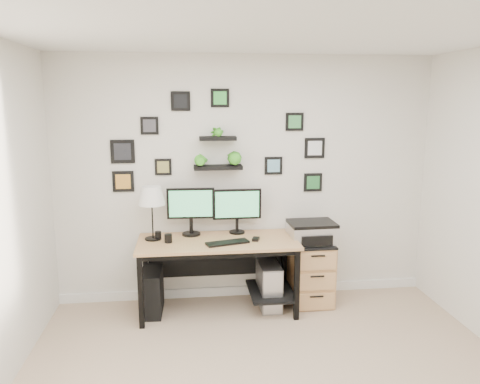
{
  "coord_description": "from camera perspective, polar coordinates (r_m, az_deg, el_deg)",
  "views": [
    {
      "loc": [
        -0.64,
        -2.88,
        2.14
      ],
      "look_at": [
        -0.08,
        1.83,
        1.2
      ],
      "focal_mm": 35.0,
      "sensor_mm": 36.0,
      "label": 1
    }
  ],
  "objects": [
    {
      "name": "room",
      "position": [
        5.33,
        0.67,
        -11.88
      ],
      "size": [
        4.0,
        4.0,
        4.0
      ],
      "color": "tan",
      "rests_on": "ground"
    },
    {
      "name": "desk",
      "position": [
        4.8,
        -2.33,
        -7.18
      ],
      "size": [
        1.6,
        0.7,
        0.75
      ],
      "color": "tan",
      "rests_on": "ground"
    },
    {
      "name": "monitor_left",
      "position": [
        4.85,
        -6.02,
        -1.93
      ],
      "size": [
        0.49,
        0.2,
        0.5
      ],
      "color": "black",
      "rests_on": "desk"
    },
    {
      "name": "monitor_right",
      "position": [
        4.9,
        -0.36,
        -1.86
      ],
      "size": [
        0.51,
        0.17,
        0.47
      ],
      "color": "black",
      "rests_on": "desk"
    },
    {
      "name": "keyboard",
      "position": [
        4.61,
        -1.54,
        -6.2
      ],
      "size": [
        0.44,
        0.24,
        0.02
      ],
      "primitive_type": "cube",
      "rotation": [
        0.0,
        0.0,
        0.27
      ],
      "color": "black",
      "rests_on": "desk"
    },
    {
      "name": "mouse",
      "position": [
        4.71,
        1.94,
        -5.75
      ],
      "size": [
        0.09,
        0.11,
        0.03
      ],
      "primitive_type": "cube",
      "rotation": [
        0.0,
        0.0,
        -0.35
      ],
      "color": "black",
      "rests_on": "desk"
    },
    {
      "name": "table_lamp",
      "position": [
        4.72,
        -10.73,
        -0.6
      ],
      "size": [
        0.27,
        0.27,
        0.55
      ],
      "color": "black",
      "rests_on": "desk"
    },
    {
      "name": "mug",
      "position": [
        4.69,
        -8.74,
        -5.61
      ],
      "size": [
        0.08,
        0.08,
        0.08
      ],
      "primitive_type": "cylinder",
      "color": "black",
      "rests_on": "desk"
    },
    {
      "name": "pen_cup",
      "position": [
        4.81,
        -9.95,
        -5.23
      ],
      "size": [
        0.06,
        0.06,
        0.08
      ],
      "primitive_type": "cylinder",
      "color": "black",
      "rests_on": "desk"
    },
    {
      "name": "pc_tower_black",
      "position": [
        4.94,
        -10.65,
        -11.82
      ],
      "size": [
        0.21,
        0.45,
        0.45
      ],
      "primitive_type": "cube",
      "rotation": [
        0.0,
        0.0,
        -0.03
      ],
      "color": "black",
      "rests_on": "ground"
    },
    {
      "name": "pc_tower_grey",
      "position": [
        5.0,
        3.54,
        -11.22
      ],
      "size": [
        0.21,
        0.47,
        0.47
      ],
      "color": "gray",
      "rests_on": "ground"
    },
    {
      "name": "file_cabinet",
      "position": [
        5.11,
        8.56,
        -9.6
      ],
      "size": [
        0.43,
        0.53,
        0.67
      ],
      "color": "tan",
      "rests_on": "ground"
    },
    {
      "name": "printer",
      "position": [
        4.96,
        8.75,
        -4.84
      ],
      "size": [
        0.48,
        0.4,
        0.22
      ],
      "color": "silver",
      "rests_on": "file_cabinet"
    },
    {
      "name": "wall_decor",
      "position": [
        4.84,
        -2.75,
        5.35
      ],
      "size": [
        2.24,
        0.18,
        1.09
      ],
      "color": "black",
      "rests_on": "ground"
    }
  ]
}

